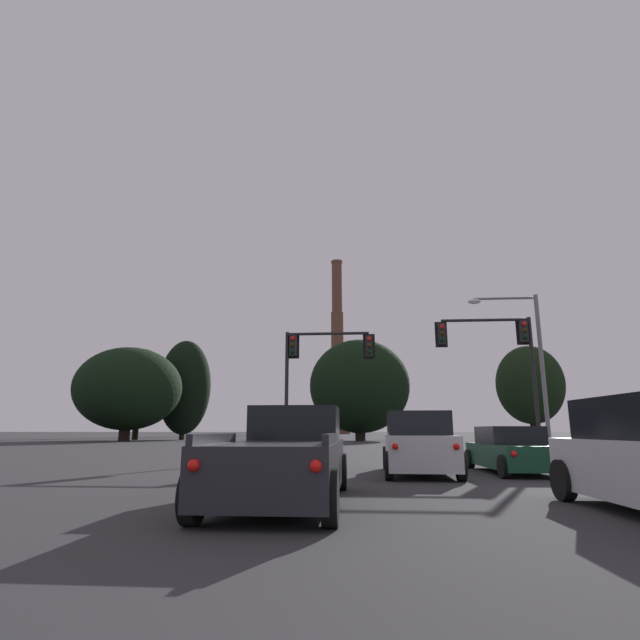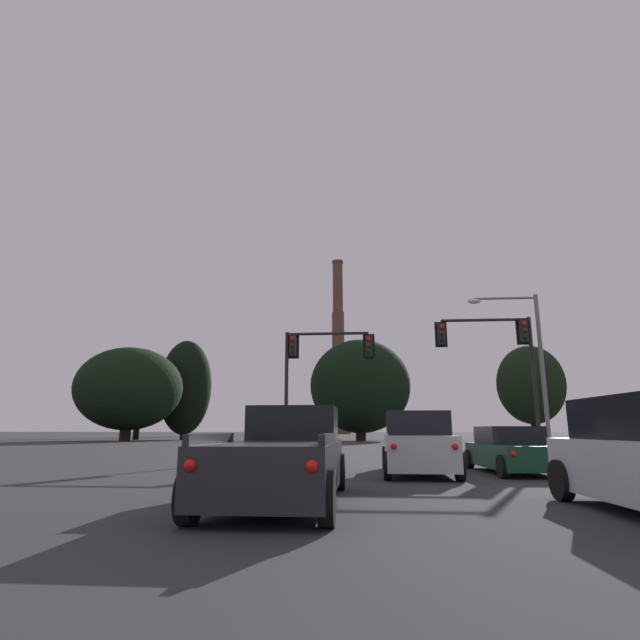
{
  "view_description": "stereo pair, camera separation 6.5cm",
  "coord_description": "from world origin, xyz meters",
  "px_view_note": "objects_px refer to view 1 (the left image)",
  "views": [
    {
      "loc": [
        -1.84,
        -0.03,
        1.32
      ],
      "look_at": [
        -4.16,
        28.79,
        7.69
      ],
      "focal_mm": 28.0,
      "sensor_mm": 36.0,
      "label": 1
    },
    {
      "loc": [
        -1.78,
        -0.02,
        1.32
      ],
      "look_at": [
        -4.16,
        28.79,
        7.69
      ],
      "focal_mm": 28.0,
      "sensor_mm": 36.0,
      "label": 2
    }
  ],
  "objects_px": {
    "suv_center_lane_front": "(418,444)",
    "smokestack": "(338,363)",
    "pickup_truck_left_lane_second": "(287,457)",
    "sedan_right_lane_front": "(512,451)",
    "traffic_light_overhead_left": "(316,361)",
    "traffic_light_overhead_right": "(501,351)",
    "street_lamp": "(529,354)"
  },
  "relations": [
    {
      "from": "suv_center_lane_front",
      "to": "smokestack",
      "type": "height_order",
      "value": "smokestack"
    },
    {
      "from": "pickup_truck_left_lane_second",
      "to": "sedan_right_lane_front",
      "type": "height_order",
      "value": "pickup_truck_left_lane_second"
    },
    {
      "from": "pickup_truck_left_lane_second",
      "to": "sedan_right_lane_front",
      "type": "xyz_separation_m",
      "value": [
        6.17,
        6.9,
        -0.14
      ]
    },
    {
      "from": "traffic_light_overhead_left",
      "to": "smokestack",
      "type": "distance_m",
      "value": 132.82
    },
    {
      "from": "suv_center_lane_front",
      "to": "traffic_light_overhead_left",
      "type": "distance_m",
      "value": 9.8
    },
    {
      "from": "pickup_truck_left_lane_second",
      "to": "traffic_light_overhead_right",
      "type": "distance_m",
      "value": 16.74
    },
    {
      "from": "sedan_right_lane_front",
      "to": "traffic_light_overhead_left",
      "type": "distance_m",
      "value": 10.84
    },
    {
      "from": "traffic_light_overhead_left",
      "to": "traffic_light_overhead_right",
      "type": "bearing_deg",
      "value": -1.47
    },
    {
      "from": "sedan_right_lane_front",
      "to": "street_lamp",
      "type": "height_order",
      "value": "street_lamp"
    },
    {
      "from": "pickup_truck_left_lane_second",
      "to": "street_lamp",
      "type": "xyz_separation_m",
      "value": [
        9.53,
        14.63,
        4.06
      ]
    },
    {
      "from": "pickup_truck_left_lane_second",
      "to": "traffic_light_overhead_right",
      "type": "bearing_deg",
      "value": 59.99
    },
    {
      "from": "street_lamp",
      "to": "smokestack",
      "type": "relative_size",
      "value": 0.14
    },
    {
      "from": "suv_center_lane_front",
      "to": "street_lamp",
      "type": "distance_m",
      "value": 11.37
    },
    {
      "from": "sedan_right_lane_front",
      "to": "traffic_light_overhead_right",
      "type": "xyz_separation_m",
      "value": [
        1.9,
        7.16,
        4.3
      ]
    },
    {
      "from": "street_lamp",
      "to": "pickup_truck_left_lane_second",
      "type": "bearing_deg",
      "value": -123.08
    },
    {
      "from": "traffic_light_overhead_right",
      "to": "traffic_light_overhead_left",
      "type": "bearing_deg",
      "value": 178.53
    },
    {
      "from": "traffic_light_overhead_left",
      "to": "street_lamp",
      "type": "bearing_deg",
      "value": 1.9
    },
    {
      "from": "smokestack",
      "to": "pickup_truck_left_lane_second",
      "type": "bearing_deg",
      "value": -87.81
    },
    {
      "from": "suv_center_lane_front",
      "to": "street_lamp",
      "type": "bearing_deg",
      "value": 54.96
    },
    {
      "from": "traffic_light_overhead_left",
      "to": "smokestack",
      "type": "xyz_separation_m",
      "value": [
        -4.85,
        131.62,
        17.13
      ]
    },
    {
      "from": "pickup_truck_left_lane_second",
      "to": "traffic_light_overhead_left",
      "type": "xyz_separation_m",
      "value": [
        -0.73,
        14.29,
        3.79
      ]
    },
    {
      "from": "traffic_light_overhead_right",
      "to": "street_lamp",
      "type": "bearing_deg",
      "value": 21.34
    },
    {
      "from": "sedan_right_lane_front",
      "to": "pickup_truck_left_lane_second",
      "type": "bearing_deg",
      "value": -133.94
    },
    {
      "from": "pickup_truck_left_lane_second",
      "to": "traffic_light_overhead_right",
      "type": "relative_size",
      "value": 0.84
    },
    {
      "from": "sedan_right_lane_front",
      "to": "traffic_light_overhead_left",
      "type": "height_order",
      "value": "traffic_light_overhead_left"
    },
    {
      "from": "pickup_truck_left_lane_second",
      "to": "suv_center_lane_front",
      "type": "distance_m",
      "value": 6.86
    },
    {
      "from": "street_lamp",
      "to": "smokestack",
      "type": "bearing_deg",
      "value": 96.56
    },
    {
      "from": "suv_center_lane_front",
      "to": "smokestack",
      "type": "distance_m",
      "value": 141.64
    },
    {
      "from": "sedan_right_lane_front",
      "to": "street_lamp",
      "type": "distance_m",
      "value": 9.41
    },
    {
      "from": "smokestack",
      "to": "sedan_right_lane_front",
      "type": "bearing_deg",
      "value": -85.17
    },
    {
      "from": "smokestack",
      "to": "suv_center_lane_front",
      "type": "bearing_deg",
      "value": -86.43
    },
    {
      "from": "traffic_light_overhead_right",
      "to": "smokestack",
      "type": "xyz_separation_m",
      "value": [
        -13.65,
        131.85,
        16.76
      ]
    }
  ]
}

